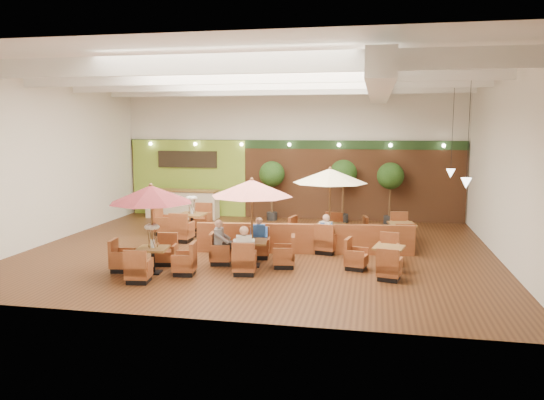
% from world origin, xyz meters
% --- Properties ---
extents(room, '(14.04, 14.00, 5.52)m').
position_xyz_m(room, '(0.25, 1.22, 3.63)').
color(room, '#381E0F').
rests_on(room, ground).
extents(service_counter, '(3.00, 0.75, 1.18)m').
position_xyz_m(service_counter, '(-4.40, 5.10, 0.58)').
color(service_counter, beige).
rests_on(service_counter, ground).
extents(booth_divider, '(6.46, 0.93, 0.90)m').
position_xyz_m(booth_divider, '(1.42, -0.16, 0.45)').
color(booth_divider, brown).
rests_on(booth_divider, ground).
extents(table_0, '(2.34, 2.34, 2.35)m').
position_xyz_m(table_0, '(-2.15, -3.05, 1.61)').
color(table_0, brown).
rests_on(table_0, ground).
extents(table_1, '(2.42, 2.42, 2.43)m').
position_xyz_m(table_1, '(0.21, -1.86, 1.67)').
color(table_1, brown).
rests_on(table_1, ground).
extents(table_2, '(2.46, 2.58, 2.54)m').
position_xyz_m(table_2, '(2.01, 0.89, 1.83)').
color(table_2, brown).
rests_on(table_2, ground).
extents(table_3, '(1.80, 2.66, 1.56)m').
position_xyz_m(table_3, '(-3.02, 1.66, 0.46)').
color(table_3, brown).
rests_on(table_3, ground).
extents(table_4, '(1.60, 2.32, 0.84)m').
position_xyz_m(table_4, '(3.60, -1.68, 0.31)').
color(table_4, brown).
rests_on(table_4, ground).
extents(table_5, '(1.72, 2.50, 0.91)m').
position_xyz_m(table_5, '(4.06, 1.55, 0.34)').
color(table_5, brown).
rests_on(table_5, ground).
extents(topiary_0, '(1.03, 1.03, 2.40)m').
position_xyz_m(topiary_0, '(-0.64, 5.30, 1.79)').
color(topiary_0, black).
rests_on(topiary_0, ground).
extents(topiary_1, '(1.07, 1.07, 2.49)m').
position_xyz_m(topiary_1, '(2.21, 5.30, 1.85)').
color(topiary_1, black).
rests_on(topiary_1, ground).
extents(topiary_2, '(1.04, 1.04, 2.41)m').
position_xyz_m(topiary_2, '(4.03, 5.30, 1.79)').
color(topiary_2, black).
rests_on(topiary_2, ground).
extents(diner_0, '(0.44, 0.39, 0.82)m').
position_xyz_m(diner_0, '(0.21, -2.74, 0.77)').
color(diner_0, silver).
rests_on(diner_0, ground).
extents(diner_1, '(0.39, 0.34, 0.73)m').
position_xyz_m(diner_1, '(0.21, -0.97, 0.73)').
color(diner_1, blue).
rests_on(diner_1, ground).
extents(diner_2, '(0.35, 0.41, 0.79)m').
position_xyz_m(diner_2, '(-0.68, -1.86, 0.75)').
color(diner_2, gray).
rests_on(diner_2, ground).
extents(diner_3, '(0.36, 0.29, 0.71)m').
position_xyz_m(diner_3, '(2.07, -0.04, 0.73)').
color(diner_3, blue).
rests_on(diner_3, ground).
extents(diner_4, '(0.41, 0.38, 0.74)m').
position_xyz_m(diner_4, '(2.07, -0.04, 0.74)').
color(diner_4, silver).
rests_on(diner_4, ground).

